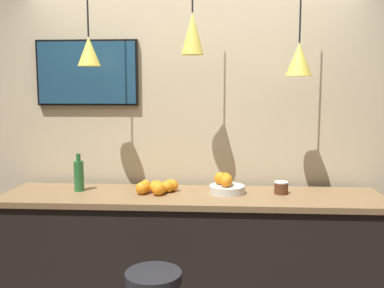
# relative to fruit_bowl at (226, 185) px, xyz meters

# --- Properties ---
(back_wall) EXTENTS (8.00, 0.06, 2.90)m
(back_wall) POSITION_rel_fruit_bowl_xyz_m (-0.23, 0.35, 0.33)
(back_wall) COLOR beige
(back_wall) RESTS_ON ground_plane
(service_counter) EXTENTS (2.62, 0.58, 1.06)m
(service_counter) POSITION_rel_fruit_bowl_xyz_m (-0.23, -0.05, -0.58)
(service_counter) COLOR black
(service_counter) RESTS_ON ground_plane
(fruit_bowl) EXTENTS (0.25, 0.25, 0.14)m
(fruit_bowl) POSITION_rel_fruit_bowl_xyz_m (0.00, 0.00, 0.00)
(fruit_bowl) COLOR beige
(fruit_bowl) RESTS_ON service_counter
(orange_pile) EXTENTS (0.28, 0.28, 0.09)m
(orange_pile) POSITION_rel_fruit_bowl_xyz_m (-0.49, -0.02, -0.02)
(orange_pile) COLOR orange
(orange_pile) RESTS_ON service_counter
(juice_bottle) EXTENTS (0.07, 0.07, 0.27)m
(juice_bottle) POSITION_rel_fruit_bowl_xyz_m (-1.04, -0.00, 0.06)
(juice_bottle) COLOR #286B33
(juice_bottle) RESTS_ON service_counter
(spread_jar) EXTENTS (0.10, 0.10, 0.09)m
(spread_jar) POSITION_rel_fruit_bowl_xyz_m (0.38, -0.00, -0.01)
(spread_jar) COLOR #562D19
(spread_jar) RESTS_ON service_counter
(pendant_lamp_left) EXTENTS (0.16, 0.16, 0.87)m
(pendant_lamp_left) POSITION_rel_fruit_bowl_xyz_m (-0.94, -0.00, 0.93)
(pendant_lamp_left) COLOR black
(pendant_lamp_middle) EXTENTS (0.15, 0.15, 0.79)m
(pendant_lamp_middle) POSITION_rel_fruit_bowl_xyz_m (-0.23, -0.00, 1.04)
(pendant_lamp_middle) COLOR black
(pendant_lamp_right) EXTENTS (0.18, 0.18, 0.94)m
(pendant_lamp_right) POSITION_rel_fruit_bowl_xyz_m (0.47, -0.00, 0.86)
(pendant_lamp_right) COLOR black
(mounted_tv) EXTENTS (0.78, 0.04, 0.49)m
(mounted_tv) POSITION_rel_fruit_bowl_xyz_m (-1.05, 0.29, 0.79)
(mounted_tv) COLOR black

